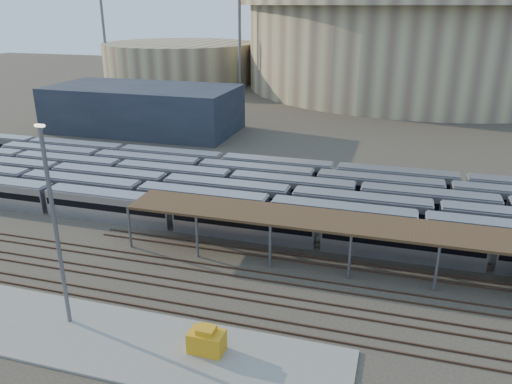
{
  "coord_description": "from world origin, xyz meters",
  "views": [
    {
      "loc": [
        21.44,
        -45.67,
        27.12
      ],
      "look_at": [
        4.37,
        12.0,
        4.47
      ],
      "focal_mm": 35.0,
      "sensor_mm": 36.0,
      "label": 1
    }
  ],
  "objects": [
    {
      "name": "floodlight_0",
      "position": [
        -30.0,
        110.0,
        20.65
      ],
      "size": [
        4.0,
        1.0,
        38.4
      ],
      "color": "slate",
      "rests_on": "ground"
    },
    {
      "name": "stadium",
      "position": [
        25.0,
        140.0,
        16.47
      ],
      "size": [
        124.0,
        124.0,
        32.5
      ],
      "color": "tan",
      "rests_on": "ground"
    },
    {
      "name": "ground",
      "position": [
        0.0,
        0.0,
        0.0
      ],
      "size": [
        420.0,
        420.0,
        0.0
      ],
      "primitive_type": "plane",
      "color": "#383026",
      "rests_on": "ground"
    },
    {
      "name": "empty_tracks",
      "position": [
        0.0,
        -5.0,
        0.09
      ],
      "size": [
        170.0,
        9.62,
        0.18
      ],
      "color": "#4C3323",
      "rests_on": "ground"
    },
    {
      "name": "yellow_equipment",
      "position": [
        7.87,
        -14.15,
        1.12
      ],
      "size": [
        2.96,
        1.89,
        1.83
      ],
      "primitive_type": "cube",
      "rotation": [
        0.0,
        0.0,
        -0.02
      ],
      "color": "orange",
      "rests_on": "apron"
    },
    {
      "name": "apron",
      "position": [
        -5.0,
        -15.0,
        0.1
      ],
      "size": [
        50.0,
        9.0,
        0.2
      ],
      "primitive_type": "cube",
      "color": "gray",
      "rests_on": "ground"
    },
    {
      "name": "subway_trains",
      "position": [
        1.67,
        18.5,
        1.8
      ],
      "size": [
        128.45,
        23.9,
        3.6
      ],
      "color": "#B6B6BB",
      "rests_on": "ground"
    },
    {
      "name": "secondary_arena",
      "position": [
        -60.0,
        130.0,
        7.0
      ],
      "size": [
        56.0,
        56.0,
        14.0
      ],
      "primitive_type": "cylinder",
      "color": "tan",
      "rests_on": "ground"
    },
    {
      "name": "service_building",
      "position": [
        -35.0,
        55.0,
        5.0
      ],
      "size": [
        42.0,
        20.0,
        10.0
      ],
      "primitive_type": "cube",
      "color": "#1E232D",
      "rests_on": "ground"
    },
    {
      "name": "yard_light_pole",
      "position": [
        -5.64,
        -13.79,
        9.36
      ],
      "size": [
        0.81,
        0.36,
        18.16
      ],
      "color": "slate",
      "rests_on": "apron"
    },
    {
      "name": "floodlight_1",
      "position": [
        -85.0,
        120.0,
        20.65
      ],
      "size": [
        4.0,
        1.0,
        38.4
      ],
      "color": "slate",
      "rests_on": "ground"
    },
    {
      "name": "inspection_shed",
      "position": [
        22.0,
        4.0,
        4.98
      ],
      "size": [
        60.3,
        6.0,
        5.3
      ],
      "color": "slate",
      "rests_on": "ground"
    },
    {
      "name": "floodlight_3",
      "position": [
        -10.0,
        160.0,
        20.65
      ],
      "size": [
        4.0,
        1.0,
        38.4
      ],
      "color": "slate",
      "rests_on": "ground"
    }
  ]
}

